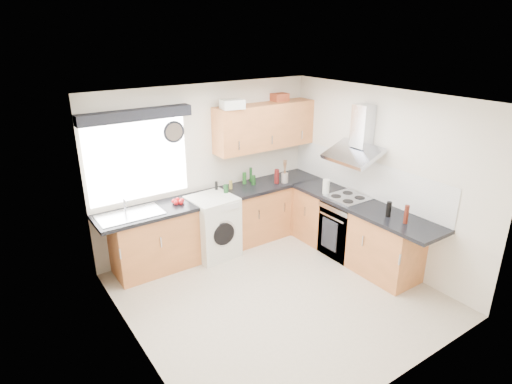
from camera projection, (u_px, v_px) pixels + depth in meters
ground_plane at (277, 294)px, 5.54m from camera, size 3.60×3.60×0.00m
ceiling at (281, 100)px, 4.64m from camera, size 3.60×3.60×0.02m
wall_back at (207, 168)px, 6.48m from camera, size 3.60×0.02×2.50m
wall_front at (405, 272)px, 3.71m from camera, size 3.60×0.02×2.50m
wall_left at (131, 246)px, 4.14m from camera, size 0.02×3.60×2.50m
wall_right at (380, 178)px, 6.04m from camera, size 0.02×3.60×2.50m
window at (138, 160)px, 5.80m from camera, size 1.40×0.02×1.10m
window_blind at (136, 115)px, 5.51m from camera, size 1.50×0.18×0.14m
splashback at (363, 177)px, 6.29m from camera, size 0.01×3.00×0.54m
base_cab_back at (212, 225)px, 6.49m from camera, size 3.00×0.58×0.86m
base_cab_corner at (295, 202)px, 7.33m from camera, size 0.60×0.60×0.86m
base_cab_right at (353, 231)px, 6.30m from camera, size 0.58×2.10×0.86m
worktop_back at (218, 196)px, 6.38m from camera, size 3.60×0.62×0.05m
worktop_right at (363, 206)px, 6.01m from camera, size 0.62×2.42×0.05m
sink at (130, 212)px, 5.65m from camera, size 0.84×0.46×0.10m
oven at (345, 228)px, 6.41m from camera, size 0.56×0.58×0.85m
hob_plate at (348, 197)px, 6.23m from camera, size 0.52×0.52×0.01m
extractor_hood at (358, 139)px, 5.98m from camera, size 0.52×0.78×0.66m
upper_cabinets at (265, 126)px, 6.65m from camera, size 1.70×0.35×0.70m
washing_machine at (213, 226)px, 6.37m from camera, size 0.67×0.65×0.93m
wall_clock at (174, 132)px, 5.97m from camera, size 0.31×0.04×0.31m
casserole at (232, 104)px, 6.07m from camera, size 0.35×0.28×0.13m
storage_box at (279, 97)px, 6.75m from camera, size 0.26×0.22×0.12m
utensil_pot at (285, 178)px, 6.83m from camera, size 0.14×0.14×0.15m
kitchen_roll at (326, 187)px, 6.35m from camera, size 0.11×0.11×0.22m
tomato_cluster at (178, 201)px, 6.02m from camera, size 0.18×0.18×0.07m
jar_0 at (254, 180)px, 6.73m from camera, size 0.06×0.06×0.15m
jar_1 at (231, 185)px, 6.56m from camera, size 0.05×0.05×0.13m
jar_2 at (226, 189)px, 6.37m from camera, size 0.07×0.07×0.14m
jar_3 at (277, 176)px, 6.78m from camera, size 0.08×0.08×0.23m
jar_4 at (216, 186)px, 6.49m from camera, size 0.04×0.04×0.15m
jar_5 at (244, 178)px, 6.77m from camera, size 0.06×0.06×0.19m
jar_6 at (251, 175)px, 6.86m from camera, size 0.04×0.04×0.23m
bottle_0 at (389, 209)px, 5.59m from camera, size 0.07×0.07×0.20m
bottle_1 at (406, 214)px, 5.39m from camera, size 0.06×0.06×0.25m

